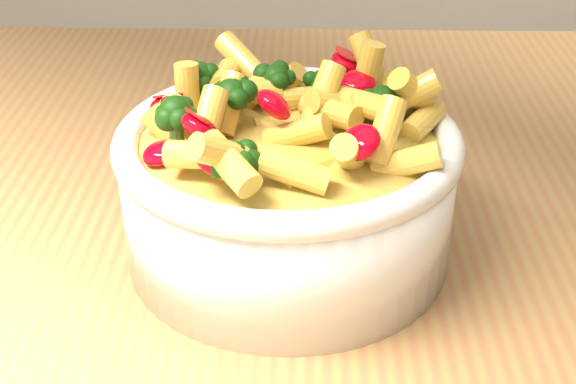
{
  "coord_description": "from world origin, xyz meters",
  "views": [
    {
      "loc": [
        -0.08,
        -0.55,
        1.22
      ],
      "look_at": [
        -0.09,
        -0.08,
        0.95
      ],
      "focal_mm": 50.0,
      "sensor_mm": 36.0,
      "label": 1
    }
  ],
  "objects": [
    {
      "name": "table",
      "position": [
        0.0,
        0.0,
        0.8
      ],
      "size": [
        1.2,
        0.8,
        0.9
      ],
      "color": "#A07A44",
      "rests_on": "ground"
    },
    {
      "name": "serving_bowl",
      "position": [
        -0.09,
        -0.08,
        0.95
      ],
      "size": [
        0.23,
        0.23,
        0.1
      ],
      "color": "silver",
      "rests_on": "table"
    },
    {
      "name": "pasta_salad",
      "position": [
        -0.09,
        -0.08,
        1.01
      ],
      "size": [
        0.18,
        0.18,
        0.04
      ],
      "color": "#E6C448",
      "rests_on": "serving_bowl"
    }
  ]
}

